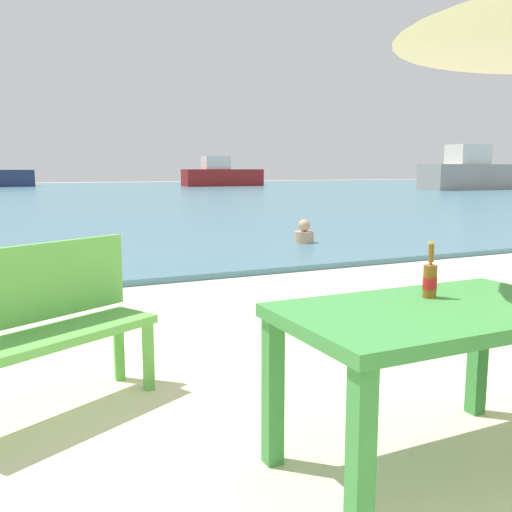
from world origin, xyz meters
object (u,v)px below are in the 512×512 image
object	(u,v)px
boat_tanker	(474,173)
swimmer_person	(304,234)
beer_bottle_amber	(430,278)
bench_green_right	(46,318)
picnic_table_green	(436,331)
boat_sailboat	(222,175)

from	to	relation	value
boat_tanker	swimmer_person	bearing A→B (deg)	-141.60
beer_bottle_amber	boat_tanker	world-z (taller)	boat_tanker
bench_green_right	swimmer_person	bearing A→B (deg)	48.22
beer_bottle_amber	swimmer_person	bearing A→B (deg)	64.54
bench_green_right	boat_tanker	world-z (taller)	boat_tanker
bench_green_right	swimmer_person	xyz separation A→B (m)	(4.71, 5.28, -0.30)
picnic_table_green	boat_tanker	world-z (taller)	boat_tanker
picnic_table_green	beer_bottle_amber	bearing A→B (deg)	58.56
swimmer_person	boat_tanker	xyz separation A→B (m)	(23.08, 18.29, 0.85)
picnic_table_green	bench_green_right	size ratio (longest dim) A/B	1.14
boat_tanker	boat_sailboat	world-z (taller)	boat_tanker
boat_tanker	picnic_table_green	bearing A→B (deg)	-136.47
swimmer_person	boat_tanker	distance (m)	29.46
beer_bottle_amber	bench_green_right	bearing A→B (deg)	142.46
picnic_table_green	boat_sailboat	bearing A→B (deg)	69.51
picnic_table_green	beer_bottle_amber	world-z (taller)	beer_bottle_amber
beer_bottle_amber	swimmer_person	world-z (taller)	beer_bottle_amber
picnic_table_green	beer_bottle_amber	distance (m)	0.27
picnic_table_green	boat_tanker	xyz separation A→B (m)	(26.27, 24.96, 0.44)
boat_sailboat	beer_bottle_amber	bearing A→B (deg)	-110.44
boat_sailboat	boat_tanker	bearing A→B (deg)	-48.86
beer_bottle_amber	bench_green_right	size ratio (longest dim) A/B	0.22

